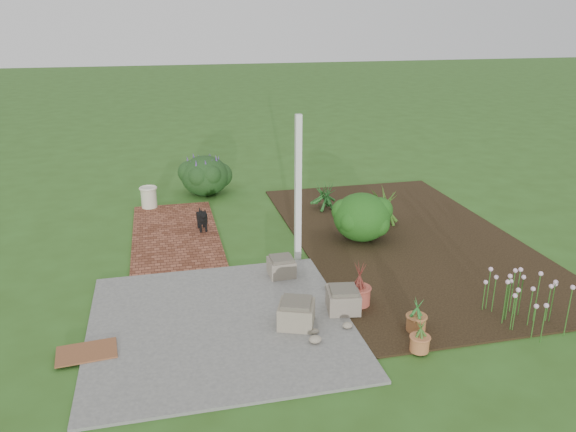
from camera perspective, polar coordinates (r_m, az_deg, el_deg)
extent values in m
plane|color=#325A1C|center=(9.54, -0.62, -4.85)|extent=(80.00, 80.00, 0.00)
cube|color=slate|center=(7.82, -6.89, -10.79)|extent=(3.50, 3.50, 0.04)
cube|color=brown|center=(10.96, -11.36, -1.78)|extent=(1.60, 3.50, 0.04)
cube|color=black|center=(10.74, 11.93, -2.31)|extent=(4.00, 7.00, 0.03)
cube|color=white|center=(9.25, 1.03, 2.64)|extent=(0.10, 0.10, 2.50)
cube|color=#706455|center=(8.02, 5.62, -8.56)|extent=(0.50, 0.50, 0.29)
cube|color=#746556|center=(7.63, 0.85, -9.95)|extent=(0.60, 0.60, 0.31)
cube|color=#756F5B|center=(9.00, -0.68, -5.23)|extent=(0.41, 0.41, 0.27)
cube|color=brown|center=(7.56, -19.78, -12.89)|extent=(0.76, 0.53, 0.02)
cube|color=black|center=(10.92, -8.75, -0.19)|extent=(0.19, 0.36, 0.15)
cylinder|color=black|center=(10.85, -8.86, -1.23)|extent=(0.04, 0.04, 0.17)
cylinder|color=black|center=(10.87, -8.32, -1.17)|extent=(0.04, 0.04, 0.17)
cylinder|color=black|center=(11.08, -9.09, -0.79)|extent=(0.04, 0.04, 0.17)
cylinder|color=black|center=(11.10, -8.56, -0.73)|extent=(0.04, 0.04, 0.17)
sphere|color=black|center=(10.69, -8.58, 0.07)|extent=(0.14, 0.14, 0.14)
cone|color=black|center=(11.05, -8.96, 0.63)|extent=(0.07, 0.11, 0.13)
cylinder|color=beige|center=(12.45, -13.95, 1.84)|extent=(0.43, 0.43, 0.44)
ellipsoid|color=#193F0F|center=(10.44, 7.51, 0.02)|extent=(1.17, 1.17, 0.89)
cylinder|color=#AC4A3A|center=(8.23, 7.20, -8.02)|extent=(0.38, 0.38, 0.27)
cylinder|color=#A36437|center=(7.74, 12.89, -10.53)|extent=(0.26, 0.26, 0.21)
cylinder|color=#B56A3D|center=(7.33, 13.23, -12.49)|extent=(0.30, 0.30, 0.20)
ellipsoid|color=black|center=(13.20, -8.44, 4.18)|extent=(1.27, 1.27, 0.94)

